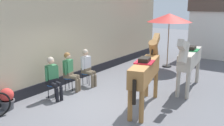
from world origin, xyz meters
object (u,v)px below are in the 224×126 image
(flower_planter_near, at_px, (7,98))
(spare_stool_white, at_px, (142,66))
(seated_visitor_far, at_px, (87,66))
(saddled_horse_near, at_px, (146,69))
(saddled_horse_far, at_px, (189,59))
(cafe_parasol, at_px, (169,18))
(seated_visitor_near, at_px, (53,76))
(seated_visitor_middle, at_px, (70,70))

(flower_planter_near, bearing_deg, spare_stool_white, 73.39)
(seated_visitor_far, relative_size, saddled_horse_near, 0.47)
(saddled_horse_near, relative_size, saddled_horse_far, 0.98)
(cafe_parasol, xyz_separation_m, spare_stool_white, (-0.29, -2.03, -1.96))
(flower_planter_near, relative_size, spare_stool_white, 1.39)
(flower_planter_near, distance_m, spare_stool_white, 5.65)
(seated_visitor_near, distance_m, seated_visitor_far, 1.68)
(cafe_parasol, height_order, spare_stool_white, cafe_parasol)
(saddled_horse_far, bearing_deg, spare_stool_white, 161.24)
(seated_visitor_near, xyz_separation_m, saddled_horse_near, (2.75, 1.14, 0.38))
(spare_stool_white, bearing_deg, cafe_parasol, 81.93)
(seated_visitor_near, xyz_separation_m, saddled_horse_far, (3.34, 3.30, 0.38))
(saddled_horse_near, xyz_separation_m, flower_planter_near, (-3.25, -2.50, -0.82))
(seated_visitor_middle, height_order, saddled_horse_near, saddled_horse_near)
(seated_visitor_middle, distance_m, saddled_horse_near, 2.89)
(saddled_horse_far, distance_m, flower_planter_near, 6.09)
(seated_visitor_middle, bearing_deg, cafe_parasol, 73.85)
(spare_stool_white, bearing_deg, seated_visitor_middle, -111.01)
(seated_visitor_far, height_order, spare_stool_white, seated_visitor_far)
(seated_visitor_near, xyz_separation_m, seated_visitor_middle, (-0.10, 0.88, 0.00))
(saddled_horse_far, height_order, flower_planter_near, saddled_horse_far)
(saddled_horse_near, relative_size, spare_stool_white, 6.39)
(seated_visitor_middle, bearing_deg, spare_stool_white, 68.99)
(saddled_horse_far, relative_size, flower_planter_near, 4.67)
(saddled_horse_near, xyz_separation_m, cafe_parasol, (-1.35, 4.95, 1.20))
(spare_stool_white, bearing_deg, seated_visitor_far, -114.45)
(flower_planter_near, bearing_deg, saddled_horse_near, 37.53)
(saddled_horse_near, height_order, spare_stool_white, saddled_horse_near)
(seated_visitor_near, xyz_separation_m, cafe_parasol, (1.41, 6.09, 1.59))
(seated_visitor_near, height_order, spare_stool_white, seated_visitor_near)
(seated_visitor_middle, relative_size, cafe_parasol, 0.54)
(seated_visitor_near, distance_m, seated_visitor_middle, 0.89)
(seated_visitor_middle, xyz_separation_m, saddled_horse_far, (3.44, 2.42, 0.38))
(seated_visitor_middle, xyz_separation_m, flower_planter_near, (-0.40, -2.24, -0.44))
(seated_visitor_near, distance_m, spare_stool_white, 4.23)
(seated_visitor_near, bearing_deg, saddled_horse_near, 22.50)
(seated_visitor_near, bearing_deg, spare_stool_white, 74.60)
(seated_visitor_near, bearing_deg, cafe_parasol, 77.00)
(seated_visitor_near, bearing_deg, seated_visitor_far, 88.79)
(cafe_parasol, bearing_deg, saddled_horse_near, -74.75)
(cafe_parasol, distance_m, spare_stool_white, 2.84)
(seated_visitor_middle, height_order, flower_planter_near, seated_visitor_middle)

